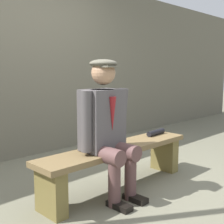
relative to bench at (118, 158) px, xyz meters
name	(u,v)px	position (x,y,z in m)	size (l,w,h in m)	color
ground_plane	(118,188)	(0.00, 0.00, -0.31)	(30.00, 30.00, 0.00)	#6C6A56
bench	(118,158)	(0.00, 0.00, 0.00)	(1.82, 0.37, 0.44)	brown
seated_man	(107,124)	(0.22, 0.06, 0.38)	(0.55, 0.58, 1.29)	#504B4D
rolled_magazine	(156,132)	(-0.68, -0.04, 0.16)	(0.06, 0.06, 0.30)	black
stadium_wall	(24,64)	(0.00, -1.80, 0.96)	(12.00, 0.24, 2.55)	#656150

